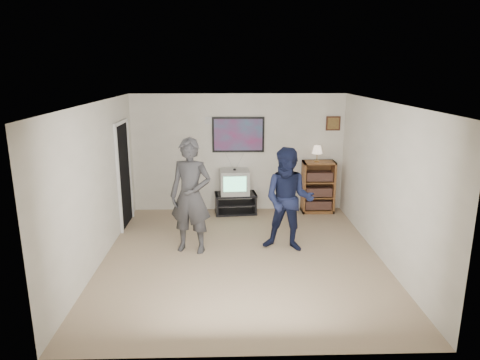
{
  "coord_description": "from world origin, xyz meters",
  "views": [
    {
      "loc": [
        -0.22,
        -6.46,
        2.98
      ],
      "look_at": [
        -0.02,
        0.61,
        1.15
      ],
      "focal_mm": 32.0,
      "sensor_mm": 36.0,
      "label": 1
    }
  ],
  "objects_px": {
    "media_stand": "(236,203)",
    "person_short": "(288,200)",
    "bookshelf": "(318,187)",
    "person_tall": "(191,196)",
    "crt_television": "(235,182)"
  },
  "relations": [
    {
      "from": "bookshelf",
      "to": "media_stand",
      "type": "bearing_deg",
      "value": -178.38
    },
    {
      "from": "person_short",
      "to": "media_stand",
      "type": "bearing_deg",
      "value": 129.53
    },
    {
      "from": "crt_television",
      "to": "media_stand",
      "type": "bearing_deg",
      "value": -2.87
    },
    {
      "from": "media_stand",
      "to": "crt_television",
      "type": "xyz_separation_m",
      "value": [
        -0.02,
        0.0,
        0.47
      ]
    },
    {
      "from": "media_stand",
      "to": "person_tall",
      "type": "height_order",
      "value": "person_tall"
    },
    {
      "from": "crt_television",
      "to": "person_tall",
      "type": "bearing_deg",
      "value": -114.26
    },
    {
      "from": "bookshelf",
      "to": "person_short",
      "type": "height_order",
      "value": "person_short"
    },
    {
      "from": "media_stand",
      "to": "bookshelf",
      "type": "height_order",
      "value": "bookshelf"
    },
    {
      "from": "person_tall",
      "to": "person_short",
      "type": "bearing_deg",
      "value": 14.62
    },
    {
      "from": "person_tall",
      "to": "bookshelf",
      "type": "bearing_deg",
      "value": 52.39
    },
    {
      "from": "media_stand",
      "to": "person_short",
      "type": "distance_m",
      "value": 2.2
    },
    {
      "from": "crt_television",
      "to": "person_tall",
      "type": "distance_m",
      "value": 2.09
    },
    {
      "from": "media_stand",
      "to": "bookshelf",
      "type": "xyz_separation_m",
      "value": [
        1.76,
        0.05,
        0.34
      ]
    },
    {
      "from": "crt_television",
      "to": "person_tall",
      "type": "relative_size",
      "value": 0.31
    },
    {
      "from": "bookshelf",
      "to": "person_short",
      "type": "bearing_deg",
      "value": -114.92
    }
  ]
}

